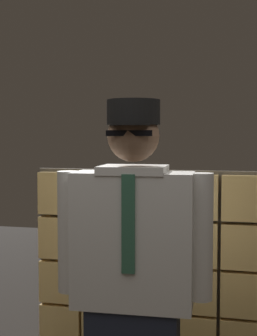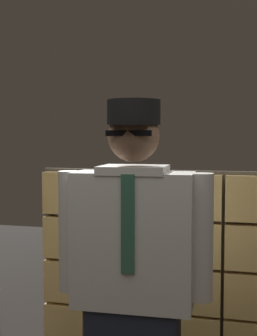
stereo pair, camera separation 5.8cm
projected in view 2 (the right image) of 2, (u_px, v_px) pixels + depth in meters
glass_block_wall at (152, 287)px, 2.82m from camera, size 1.41×0.10×1.41m
standing_person at (134, 290)px, 2.08m from camera, size 0.70×0.30×1.75m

